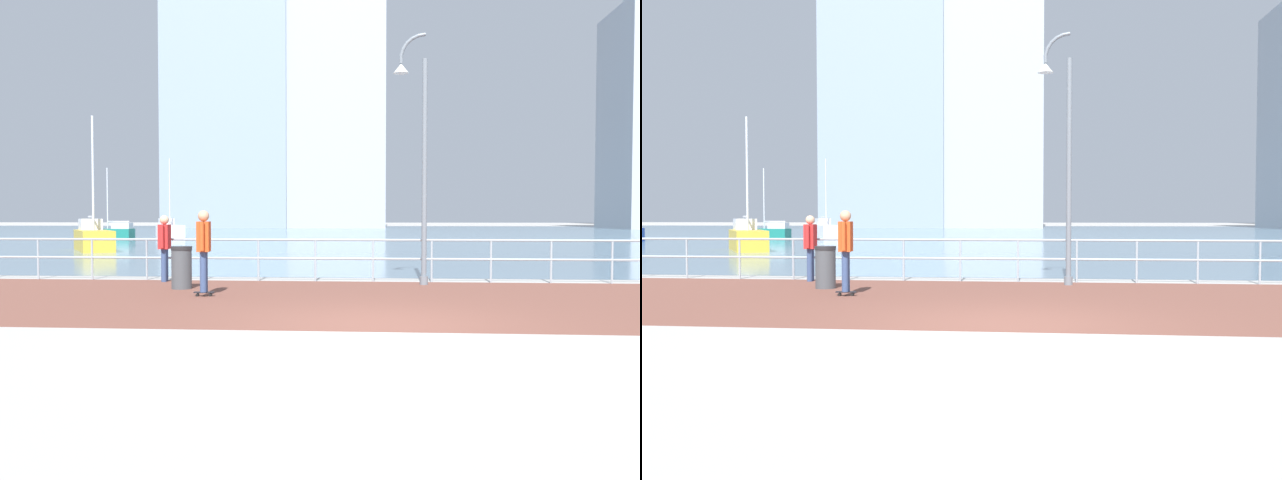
{
  "view_description": "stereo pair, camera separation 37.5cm",
  "coord_description": "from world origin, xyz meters",
  "views": [
    {
      "loc": [
        -0.01,
        -9.73,
        1.59
      ],
      "look_at": [
        -1.08,
        3.82,
        1.1
      ],
      "focal_mm": 37.41,
      "sensor_mm": 36.0,
      "label": 1
    },
    {
      "loc": [
        0.36,
        -9.7,
        1.59
      ],
      "look_at": [
        -1.08,
        3.82,
        1.1
      ],
      "focal_mm": 37.41,
      "sensor_mm": 36.0,
      "label": 2
    }
  ],
  "objects": [
    {
      "name": "brick_paving",
      "position": [
        0.0,
        2.86,
        0.0
      ],
      "size": [
        28.0,
        6.99,
        0.01
      ],
      "primitive_type": "cube",
      "color": "brown",
      "rests_on": "ground"
    },
    {
      "name": "tower_steel",
      "position": [
        -19.22,
        82.04,
        19.67
      ],
      "size": [
        16.45,
        15.68,
        41.0
      ],
      "color": "#8493A3",
      "rests_on": "ground"
    },
    {
      "name": "skateboarder",
      "position": [
        -3.34,
        3.18,
        1.02
      ],
      "size": [
        0.41,
        0.56,
        1.7
      ],
      "color": "black",
      "rests_on": "ground"
    },
    {
      "name": "harbor_water",
      "position": [
        0.0,
        51.36,
        0.0
      ],
      "size": [
        180.0,
        88.0,
        0.0
      ],
      "primitive_type": "cube",
      "color": "slate",
      "rests_on": "ground"
    },
    {
      "name": "ground",
      "position": [
        0.0,
        40.0,
        0.0
      ],
      "size": [
        220.0,
        220.0,
        0.0
      ],
      "primitive_type": "plane",
      "color": "#ADAAA5"
    },
    {
      "name": "sailboat_gray",
      "position": [
        -15.35,
        39.58,
        0.57
      ],
      "size": [
        3.23,
        4.31,
        5.93
      ],
      "color": "white",
      "rests_on": "ground"
    },
    {
      "name": "bystander",
      "position": [
        -5.03,
        6.01,
        0.94
      ],
      "size": [
        0.26,
        0.55,
        1.61
      ],
      "color": "#384C7A",
      "rests_on": "ground"
    },
    {
      "name": "sailboat_navy",
      "position": [
        -12.81,
        19.89,
        0.59
      ],
      "size": [
        3.34,
        4.47,
        6.15
      ],
      "color": "gold",
      "rests_on": "ground"
    },
    {
      "name": "waterfront_railing",
      "position": [
        -0.0,
        6.36,
        0.72
      ],
      "size": [
        25.25,
        0.06,
        1.04
      ],
      "color": "#9EADB7",
      "rests_on": "ground"
    },
    {
      "name": "tower_glass",
      "position": [
        -5.08,
        81.55,
        18.61
      ],
      "size": [
        13.36,
        13.91,
        38.89
      ],
      "color": "#A3A8B2",
      "rests_on": "ground"
    },
    {
      "name": "trash_bin",
      "position": [
        -4.17,
        4.47,
        0.47
      ],
      "size": [
        0.46,
        0.46,
        0.93
      ],
      "color": "#474C51",
      "rests_on": "ground"
    },
    {
      "name": "sailboat_ivory",
      "position": [
        -17.66,
        33.72,
        0.46
      ],
      "size": [
        3.48,
        1.24,
        4.81
      ],
      "color": "#197266",
      "rests_on": "ground"
    },
    {
      "name": "lamppost",
      "position": [
        1.02,
        5.76,
        3.2
      ],
      "size": [
        0.82,
        0.36,
        5.78
      ],
      "color": "slate",
      "rests_on": "ground"
    }
  ]
}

